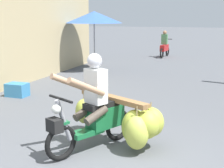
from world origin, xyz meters
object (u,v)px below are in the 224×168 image
Objects in this scene: motorbike_distant_ahead_left at (164,46)px; produce_crate at (17,90)px; market_umbrella_near_shop at (94,17)px; motorbike_main_loaded at (116,118)px.

motorbike_distant_ahead_left reaches higher than produce_crate.
market_umbrella_near_shop is at bearing -109.72° from motorbike_distant_ahead_left.
motorbike_main_loaded reaches higher than motorbike_distant_ahead_left.
produce_crate is (-2.20, -9.81, -0.39)m from motorbike_distant_ahead_left.
motorbike_main_loaded is 3.29× the size of produce_crate.
motorbike_main_loaded is 12.32m from motorbike_distant_ahead_left.
motorbike_distant_ahead_left is at bearing 77.35° from produce_crate.
motorbike_distant_ahead_left is at bearing 96.83° from motorbike_main_loaded.
motorbike_distant_ahead_left is 10.07m from produce_crate.
produce_crate is (-0.35, -4.66, -1.92)m from market_umbrella_near_shop.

